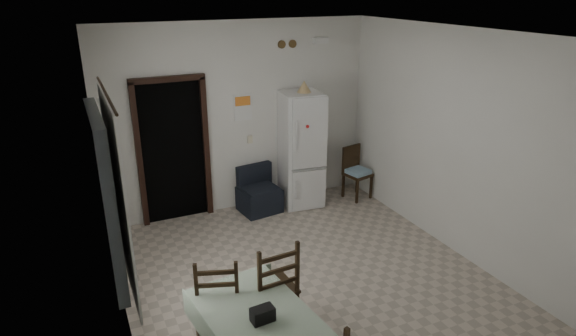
{
  "coord_description": "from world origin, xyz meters",
  "views": [
    {
      "loc": [
        -2.32,
        -4.51,
        3.37
      ],
      "look_at": [
        0.0,
        0.5,
        1.25
      ],
      "focal_mm": 30.0,
      "sensor_mm": 36.0,
      "label": 1
    }
  ],
  "objects_px": {
    "fridge": "(300,150)",
    "dining_chair_far_left": "(219,297)",
    "dining_chair_far_right": "(270,285)",
    "corner_chair": "(358,173)",
    "navy_seat": "(259,190)"
  },
  "relations": [
    {
      "from": "dining_chair_far_right",
      "to": "fridge",
      "type": "bearing_deg",
      "value": -125.38
    },
    {
      "from": "navy_seat",
      "to": "dining_chair_far_left",
      "type": "height_order",
      "value": "dining_chair_far_left"
    },
    {
      "from": "dining_chair_far_left",
      "to": "dining_chair_far_right",
      "type": "xyz_separation_m",
      "value": [
        0.51,
        -0.09,
        0.04
      ]
    },
    {
      "from": "fridge",
      "to": "navy_seat",
      "type": "distance_m",
      "value": 0.91
    },
    {
      "from": "navy_seat",
      "to": "dining_chair_far_left",
      "type": "xyz_separation_m",
      "value": [
        -1.45,
        -2.58,
        0.15
      ]
    },
    {
      "from": "navy_seat",
      "to": "corner_chair",
      "type": "height_order",
      "value": "corner_chair"
    },
    {
      "from": "navy_seat",
      "to": "dining_chair_far_left",
      "type": "distance_m",
      "value": 2.96
    },
    {
      "from": "corner_chair",
      "to": "dining_chair_far_left",
      "type": "relative_size",
      "value": 0.87
    },
    {
      "from": "dining_chair_far_left",
      "to": "dining_chair_far_right",
      "type": "height_order",
      "value": "dining_chair_far_right"
    },
    {
      "from": "corner_chair",
      "to": "fridge",
      "type": "bearing_deg",
      "value": 154.85
    },
    {
      "from": "fridge",
      "to": "dining_chair_far_left",
      "type": "relative_size",
      "value": 1.83
    },
    {
      "from": "corner_chair",
      "to": "dining_chair_far_right",
      "type": "relative_size",
      "value": 0.8
    },
    {
      "from": "navy_seat",
      "to": "corner_chair",
      "type": "distance_m",
      "value": 1.69
    },
    {
      "from": "corner_chair",
      "to": "dining_chair_far_left",
      "type": "distance_m",
      "value": 3.92
    },
    {
      "from": "fridge",
      "to": "dining_chair_far_right",
      "type": "height_order",
      "value": "fridge"
    }
  ]
}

